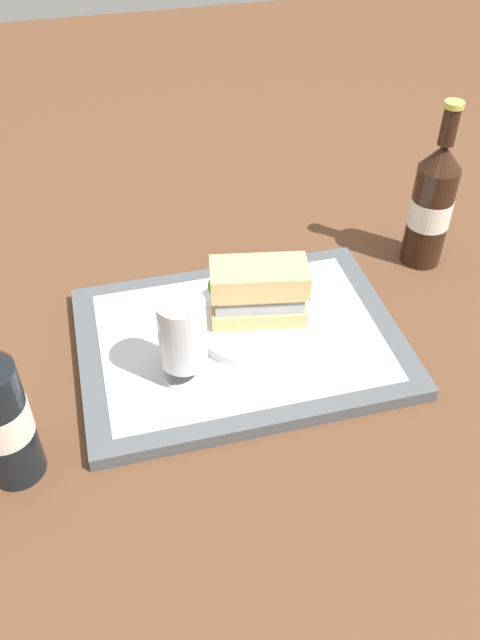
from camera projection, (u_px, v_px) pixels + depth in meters
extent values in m
plane|color=brown|center=(240.00, 346.00, 0.92)|extent=(3.00, 3.00, 0.00)
cube|color=#4C5156|center=(240.00, 341.00, 0.91)|extent=(0.44, 0.32, 0.02)
cube|color=silver|center=(240.00, 336.00, 0.90)|extent=(0.38, 0.27, 0.00)
cylinder|color=white|center=(258.00, 319.00, 0.92)|extent=(0.19, 0.19, 0.01)
cube|color=tan|center=(258.00, 308.00, 0.91)|extent=(0.14, 0.09, 0.02)
cube|color=#9EA3A8|center=(259.00, 297.00, 0.89)|extent=(0.13, 0.08, 0.02)
cube|color=silver|center=(259.00, 291.00, 0.88)|extent=(0.12, 0.07, 0.01)
sphere|color=#47932D|center=(221.00, 286.00, 0.87)|extent=(0.04, 0.04, 0.04)
cube|color=tan|center=(259.00, 278.00, 0.87)|extent=(0.14, 0.09, 0.04)
cylinder|color=silver|center=(186.00, 374.00, 0.84)|extent=(0.06, 0.06, 0.01)
cylinder|color=silver|center=(185.00, 366.00, 0.83)|extent=(0.01, 0.01, 0.02)
cylinder|color=silver|center=(182.00, 332.00, 0.79)|extent=(0.06, 0.06, 0.09)
cylinder|color=gold|center=(183.00, 347.00, 0.81)|extent=(0.06, 0.06, 0.05)
cylinder|color=white|center=(182.00, 330.00, 0.79)|extent=(0.05, 0.05, 0.01)
cylinder|color=black|center=(2.00, 424.00, 0.71)|extent=(0.06, 0.06, 0.17)
cylinder|color=silver|center=(0.00, 419.00, 0.70)|extent=(0.07, 0.07, 0.05)
cylinder|color=black|center=(429.00, 216.00, 1.01)|extent=(0.06, 0.06, 0.17)
cylinder|color=silver|center=(430.00, 211.00, 1.01)|extent=(0.07, 0.07, 0.05)
cone|color=black|center=(443.00, 156.00, 0.95)|extent=(0.06, 0.06, 0.04)
cylinder|color=black|center=(449.00, 126.00, 0.91)|extent=(0.02, 0.02, 0.05)
cylinder|color=#BFB74C|center=(454.00, 104.00, 0.89)|extent=(0.03, 0.03, 0.01)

